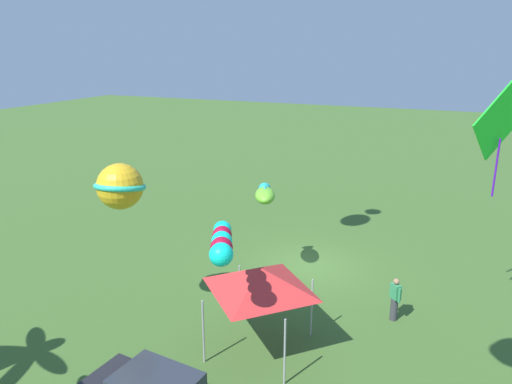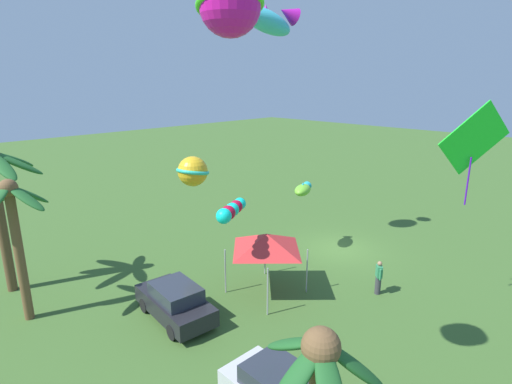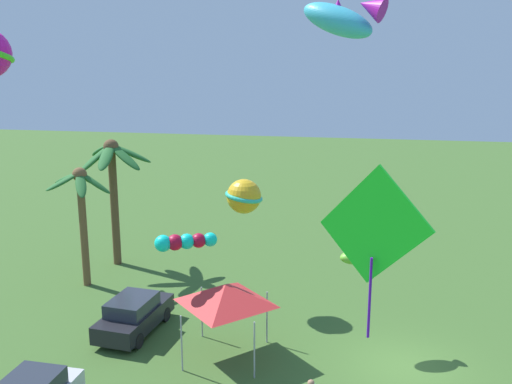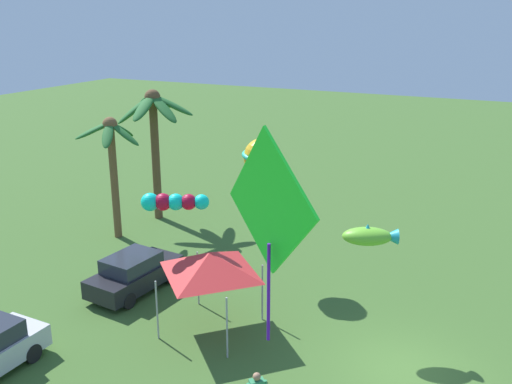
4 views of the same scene
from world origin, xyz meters
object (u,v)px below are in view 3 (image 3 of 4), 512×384
palm_tree_0 (81,199)px  kite_tube_1 (184,242)px  festival_tent (226,294)px  parked_car_1 (134,315)px  kite_diamond_3 (373,229)px  palm_tree_2 (113,169)px  kite_ball_4 (244,196)px  kite_fish_2 (363,256)px  kite_fish_5 (342,18)px

palm_tree_0 → kite_tube_1: 8.30m
festival_tent → parked_car_1: bearing=74.0°
parked_car_1 → kite_diamond_3: bearing=-129.8°
palm_tree_2 → festival_tent: bearing=-136.7°
parked_car_1 → kite_tube_1: size_ratio=1.89×
kite_ball_4 → palm_tree_0: bearing=85.4°
kite_fish_2 → parked_car_1: bearing=94.0°
palm_tree_0 → kite_diamond_3: kite_diamond_3 is taller
palm_tree_0 → kite_fish_5: kite_fish_5 is taller
palm_tree_0 → palm_tree_2: palm_tree_2 is taller
kite_ball_4 → kite_fish_2: bearing=-120.0°
palm_tree_2 → kite_tube_1: size_ratio=3.13×
kite_diamond_3 → palm_tree_0: bearing=48.4°
kite_fish_2 → kite_fish_5: (1.60, 1.12, 8.65)m
parked_car_1 → kite_diamond_3: kite_diamond_3 is taller
parked_car_1 → kite_fish_2: size_ratio=2.17×
festival_tent → palm_tree_2: bearing=43.3°
palm_tree_0 → kite_fish_5: size_ratio=1.64×
festival_tent → kite_fish_2: bearing=-69.6°
palm_tree_2 → kite_diamond_3: bearing=-138.9°
kite_tube_1 → festival_tent: bearing=-104.2°
palm_tree_2 → festival_tent: palm_tree_2 is taller
parked_car_1 → kite_fish_2: (0.62, -8.94, 2.85)m
parked_car_1 → kite_ball_4: size_ratio=2.24×
palm_tree_2 → kite_diamond_3: size_ratio=1.61×
kite_ball_4 → parked_car_1: bearing=133.5°
palm_tree_0 → palm_tree_2: size_ratio=0.87×
palm_tree_2 → parked_car_1: palm_tree_2 is taller
festival_tent → kite_fish_5: kite_fish_5 is taller
kite_fish_5 → palm_tree_0: bearing=80.5°
kite_diamond_3 → kite_ball_4: bearing=25.3°
kite_diamond_3 → kite_ball_4: kite_diamond_3 is taller
kite_ball_4 → kite_fish_5: 8.44m
parked_car_1 → festival_tent: (-1.18, -4.10, 1.72)m
kite_fish_2 → kite_fish_5: bearing=35.0°
festival_tent → kite_tube_1: kite_tube_1 is taller
festival_tent → kite_ball_4: 5.39m
palm_tree_2 → festival_tent: 12.00m
palm_tree_2 → kite_tube_1: palm_tree_2 is taller
parked_car_1 → kite_fish_2: bearing=-86.0°
kite_fish_5 → festival_tent: bearing=132.4°
palm_tree_0 → parked_car_1: bearing=-135.2°
festival_tent → kite_tube_1: size_ratio=1.33×
festival_tent → kite_fish_5: size_ratio=0.80×
palm_tree_2 → kite_fish_5: bearing=-113.5°
kite_tube_1 → kite_fish_5: bearing=-61.1°
kite_fish_2 → kite_diamond_3: 8.88m
parked_car_1 → kite_ball_4: 6.71m
kite_tube_1 → kite_ball_4: (4.35, -1.36, 0.74)m
kite_fish_2 → kite_fish_5: 8.86m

